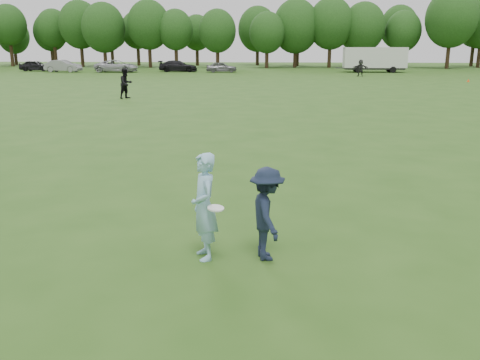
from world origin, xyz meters
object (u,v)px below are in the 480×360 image
at_px(car_d, 178,66).
at_px(car_e, 221,67).
at_px(car_a, 36,66).
at_px(cargo_trailer, 375,58).
at_px(player_far_a, 126,83).
at_px(player_far_d, 361,68).
at_px(defender, 267,214).
at_px(car_c, 117,66).
at_px(thrower, 204,207).
at_px(car_b, 63,66).
at_px(field_cone, 468,80).

bearing_deg(car_d, car_e, -103.49).
bearing_deg(car_a, cargo_trailer, -89.11).
relative_size(car_a, cargo_trailer, 0.48).
relative_size(player_far_a, car_e, 0.50).
bearing_deg(player_far_a, player_far_d, 0.01).
distance_m(defender, car_c, 62.81).
distance_m(player_far_d, cargo_trailer, 9.79).
height_order(thrower, car_b, thrower).
distance_m(defender, car_d, 62.27).
distance_m(car_b, car_e, 21.02).
relative_size(thrower, car_e, 0.45).
bearing_deg(defender, player_far_d, -24.24).
height_order(player_far_d, field_cone, player_far_d).
relative_size(car_c, cargo_trailer, 0.63).
bearing_deg(player_far_d, car_d, 172.14).
height_order(car_d, field_cone, car_d).
distance_m(defender, player_far_d, 53.04).
relative_size(thrower, car_b, 0.38).
distance_m(thrower, cargo_trailer, 62.98).
distance_m(player_far_a, car_b, 37.78).
distance_m(car_c, cargo_trailer, 33.95).
relative_size(player_far_d, car_e, 0.47).
relative_size(defender, car_c, 0.28).
distance_m(player_far_d, car_c, 31.46).
bearing_deg(car_d, car_c, 99.73).
xyz_separation_m(defender, car_b, (-28.27, 58.92, 0.00)).
bearing_deg(player_far_a, car_a, 69.80).
relative_size(thrower, defender, 1.15).
xyz_separation_m(car_a, car_e, (25.90, -1.63, -0.05)).
relative_size(car_a, car_c, 0.77).
xyz_separation_m(thrower, field_cone, (19.74, 43.89, -0.75)).
relative_size(player_far_d, car_b, 0.39).
relative_size(car_b, cargo_trailer, 0.53).
bearing_deg(car_e, player_far_d, -121.18).
bearing_deg(thrower, car_c, 176.80).
height_order(thrower, car_e, thrower).
bearing_deg(car_c, defender, -158.90).
bearing_deg(thrower, player_far_a, 177.16).
height_order(defender, cargo_trailer, cargo_trailer).
bearing_deg(cargo_trailer, field_cone, -71.27).
bearing_deg(car_e, field_cone, -128.54).
xyz_separation_m(player_far_a, car_e, (2.74, 33.81, -0.31)).
relative_size(car_c, car_e, 1.40).
distance_m(car_c, field_cone, 42.67).
distance_m(car_a, car_d, 19.93).
xyz_separation_m(player_far_a, car_c, (-11.11, 33.30, -0.21)).
distance_m(player_far_d, car_d, 24.39).
height_order(defender, car_c, defender).
height_order(player_far_d, car_a, player_far_d).
bearing_deg(thrower, defender, 70.96).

